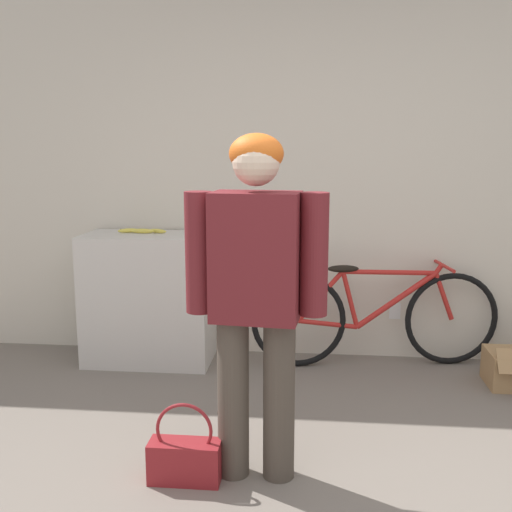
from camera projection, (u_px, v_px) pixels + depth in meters
wall_back at (322, 180)px, 4.30m from camera, size 8.00×0.07×2.60m
side_shelf at (149, 298)px, 4.29m from camera, size 0.89×0.48×0.93m
person at (256, 282)px, 2.68m from camera, size 0.64×0.28×1.60m
bicycle at (375, 316)px, 4.21m from camera, size 1.74×0.46×0.74m
banana at (142, 231)px, 4.25m from camera, size 0.36×0.09×0.03m
handbag at (185, 458)px, 2.78m from camera, size 0.33×0.13×0.39m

